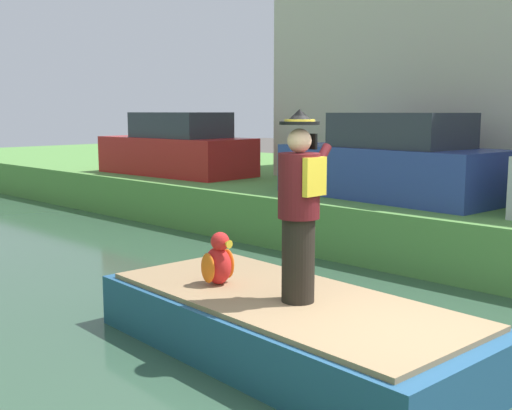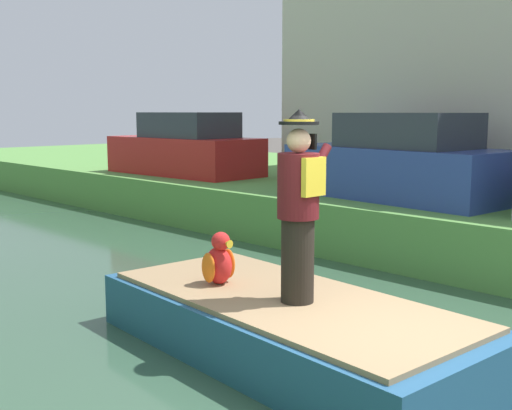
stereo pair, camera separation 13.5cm
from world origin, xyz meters
The scene contains 7 objects.
ground_plane centered at (0.00, 0.00, 0.00)m, with size 80.00×80.00×0.00m, color #4C4742.
canal_water centered at (0.00, 0.00, 0.05)m, with size 7.09×48.00×0.10m, color #33513D.
boat centered at (0.00, 1.43, 0.40)m, with size 2.08×4.31×0.61m.
person_pirate centered at (-0.04, 1.23, 1.64)m, with size 0.61×0.42×1.85m.
parrot_plush centered at (-0.17, 2.24, 0.95)m, with size 0.36×0.35×0.57m.
parked_car_blue centered at (5.12, 3.51, 1.64)m, with size 1.99×4.12×1.50m.
parked_car_red centered at (5.12, 9.58, 1.64)m, with size 1.90×4.08×1.50m.
Camera 1 is at (-4.62, -2.69, 2.54)m, focal length 44.87 mm.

